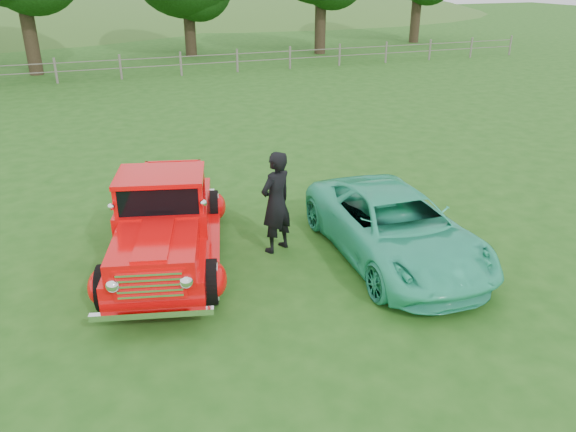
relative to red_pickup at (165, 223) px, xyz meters
name	(u,v)px	position (x,y,z in m)	size (l,w,h in m)	color
ground	(261,306)	(1.14, -2.10, -0.80)	(140.00, 140.00, 0.00)	#1F5115
distant_hills	(52,66)	(-2.95, 57.37, -5.34)	(116.00, 60.00, 18.00)	#325A21
fence_line	(120,67)	(1.14, 19.90, -0.19)	(48.00, 0.12, 1.20)	#6D675C
red_pickup	(165,223)	(0.00, 0.00, 0.00)	(3.12, 5.26, 1.78)	black
teal_sedan	(395,227)	(4.03, -1.39, -0.15)	(2.13, 4.63, 1.29)	#31C596
man	(276,202)	(2.07, -0.28, 0.21)	(0.73, 0.48, 2.01)	black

